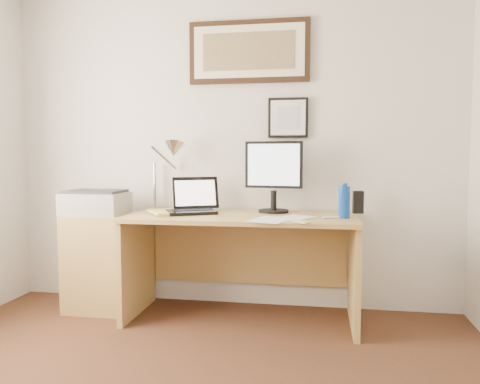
% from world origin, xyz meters
% --- Properties ---
extents(wall_back, '(3.50, 0.02, 2.50)m').
position_xyz_m(wall_back, '(0.00, 2.00, 1.25)').
color(wall_back, silver).
rests_on(wall_back, ground).
extents(side_cabinet, '(0.50, 0.40, 0.73)m').
position_xyz_m(side_cabinet, '(-0.92, 1.68, 0.36)').
color(side_cabinet, '#A88546').
rests_on(side_cabinet, floor).
extents(water_bottle, '(0.07, 0.07, 0.21)m').
position_xyz_m(water_bottle, '(0.85, 1.58, 0.86)').
color(water_bottle, '#0C3D9D').
rests_on(water_bottle, desk).
extents(bottle_cap, '(0.04, 0.04, 0.02)m').
position_xyz_m(bottle_cap, '(0.85, 1.58, 0.97)').
color(bottle_cap, '#0C3D9D').
rests_on(bottle_cap, water_bottle).
extents(speaker, '(0.08, 0.07, 0.16)m').
position_xyz_m(speaker, '(0.97, 1.86, 0.83)').
color(speaker, black).
rests_on(speaker, desk).
extents(paper_sheet_a, '(0.31, 0.37, 0.00)m').
position_xyz_m(paper_sheet_a, '(0.38, 1.41, 0.75)').
color(paper_sheet_a, white).
rests_on(paper_sheet_a, desk).
extents(paper_sheet_b, '(0.31, 0.34, 0.00)m').
position_xyz_m(paper_sheet_b, '(0.53, 1.52, 0.75)').
color(paper_sheet_b, white).
rests_on(paper_sheet_b, desk).
extents(sticky_pad, '(0.11, 0.11, 0.01)m').
position_xyz_m(sticky_pad, '(0.59, 1.30, 0.76)').
color(sticky_pad, '#FFE178').
rests_on(sticky_pad, desk).
extents(marker_pen, '(0.14, 0.06, 0.02)m').
position_xyz_m(marker_pen, '(0.78, 1.55, 0.76)').
color(marker_pen, white).
rests_on(marker_pen, desk).
extents(book, '(0.34, 0.36, 0.02)m').
position_xyz_m(book, '(-0.48, 1.54, 0.76)').
color(book, '#E0D569').
rests_on(book, desk).
extents(desk, '(1.60, 0.70, 0.75)m').
position_xyz_m(desk, '(0.15, 1.72, 0.51)').
color(desk, '#A88546').
rests_on(desk, floor).
extents(laptop, '(0.41, 0.43, 0.26)m').
position_xyz_m(laptop, '(-0.22, 1.69, 0.81)').
color(laptop, black).
rests_on(laptop, desk).
extents(lcd_monitor, '(0.42, 0.22, 0.52)m').
position_xyz_m(lcd_monitor, '(0.36, 1.80, 1.04)').
color(lcd_monitor, black).
rests_on(lcd_monitor, desk).
extents(printer, '(0.44, 0.34, 0.18)m').
position_xyz_m(printer, '(-0.96, 1.66, 0.82)').
color(printer, '#A0A0A2').
rests_on(printer, side_cabinet).
extents(desk_lamp, '(0.29, 0.27, 0.53)m').
position_xyz_m(desk_lamp, '(-0.41, 1.81, 1.19)').
color(desk_lamp, silver).
rests_on(desk_lamp, desk).
extents(picture_large, '(0.92, 0.04, 0.47)m').
position_xyz_m(picture_large, '(0.15, 1.97, 1.95)').
color(picture_large, black).
rests_on(picture_large, wall_back).
extents(picture_small, '(0.30, 0.03, 0.30)m').
position_xyz_m(picture_small, '(0.45, 1.97, 1.45)').
color(picture_small, black).
rests_on(picture_small, wall_back).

